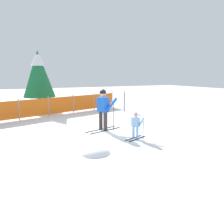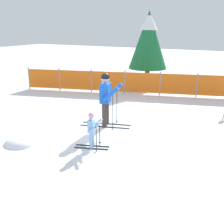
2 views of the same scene
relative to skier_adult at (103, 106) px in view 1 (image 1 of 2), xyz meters
name	(u,v)px [view 1 (image 1 of 2)]	position (x,y,z in m)	size (l,w,h in m)	color
ground_plane	(99,131)	(-0.24, -0.06, -1.02)	(60.00, 60.00, 0.00)	white
skier_adult	(103,106)	(0.00, 0.00, 0.00)	(1.65, 0.89, 1.72)	black
skier_child	(136,124)	(0.52, -1.66, -0.46)	(0.93, 0.55, 0.98)	black
safety_fence	(49,106)	(-1.44, 4.28, -0.47)	(9.47, 2.87, 1.10)	gray
conifer_far	(38,73)	(-1.47, 7.15, 1.37)	(2.09, 2.09, 3.88)	#4C3823
trail_marker	(124,99)	(3.15, 3.74, -0.24)	(0.19, 0.24, 1.26)	black
snow_mound	(96,153)	(-1.37, -2.42, -1.02)	(0.88, 0.75, 0.35)	white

